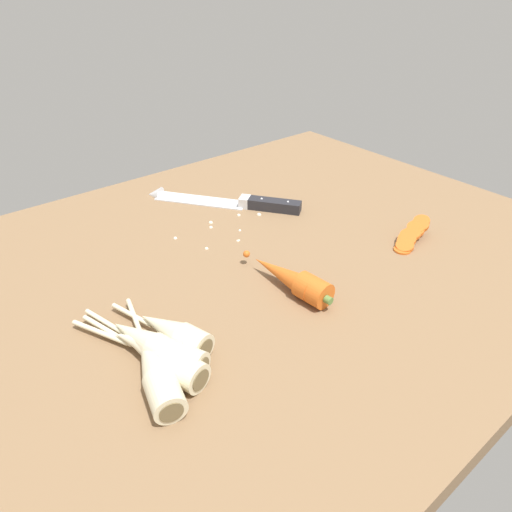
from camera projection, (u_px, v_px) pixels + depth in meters
ground_plane at (249, 268)px, 81.52cm from camera, size 120.00×90.00×4.00cm
chefs_knife at (219, 201)px, 98.65cm from camera, size 23.03×30.13×4.18cm
whole_carrot at (291, 279)px, 71.56cm from camera, size 5.32×18.66×4.20cm
parsnip_front at (158, 355)px, 57.77cm from camera, size 8.17×21.61×4.00cm
parsnip_mid_left at (172, 332)px, 61.46cm from camera, size 7.13×17.62×4.00cm
parsnip_mid_right at (154, 367)px, 56.18cm from camera, size 7.97×23.06×4.00cm
parsnip_back at (156, 350)px, 58.58cm from camera, size 10.85×20.39×4.00cm
parsnip_outer at (145, 342)px, 59.88cm from camera, size 6.90×18.37×4.00cm
carrot_slice_stack at (411, 235)px, 84.57cm from camera, size 10.97×4.83×3.84cm
mince_crumbs at (225, 225)px, 90.05cm from camera, size 19.12×9.73×0.89cm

